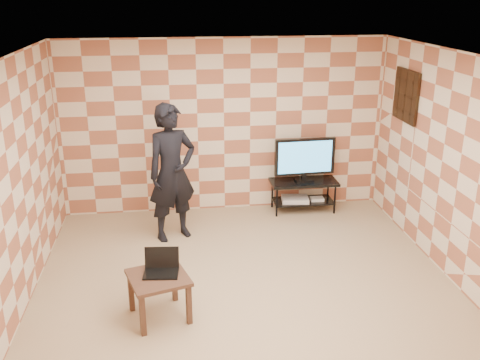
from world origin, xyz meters
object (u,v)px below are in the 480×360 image
(tv_stand, at_px, (303,189))
(person, at_px, (172,173))
(tv, at_px, (305,158))
(side_table, at_px, (159,283))

(tv_stand, relative_size, person, 0.54)
(tv_stand, bearing_deg, tv, -92.99)
(person, bearing_deg, tv_stand, -6.03)
(tv_stand, distance_m, tv, 0.52)
(tv, bearing_deg, tv_stand, 87.01)
(tv_stand, xyz_separation_m, tv, (-0.00, -0.00, 0.52))
(tv_stand, xyz_separation_m, person, (-2.05, -0.70, 0.60))
(tv_stand, bearing_deg, side_table, -129.82)
(side_table, bearing_deg, tv_stand, 50.18)
(tv, height_order, person, person)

